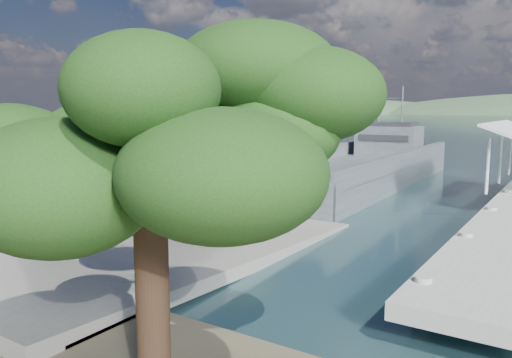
{
  "coord_description": "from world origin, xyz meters",
  "views": [
    {
      "loc": [
        14.86,
        -15.79,
        6.05
      ],
      "look_at": [
        0.53,
        6.0,
        2.37
      ],
      "focal_mm": 35.0,
      "sensor_mm": 36.0,
      "label": 1
    }
  ],
  "objects_px": {
    "military_truck": "(222,185)",
    "overhang_tree": "(145,124)",
    "soldier": "(128,214)",
    "landing_craft": "(352,174)"
  },
  "relations": [
    {
      "from": "military_truck",
      "to": "overhang_tree",
      "type": "relative_size",
      "value": 1.0
    },
    {
      "from": "soldier",
      "to": "overhang_tree",
      "type": "relative_size",
      "value": 0.21
    },
    {
      "from": "landing_craft",
      "to": "overhang_tree",
      "type": "xyz_separation_m",
      "value": [
        8.38,
        -30.71,
        4.96
      ]
    },
    {
      "from": "military_truck",
      "to": "overhang_tree",
      "type": "distance_m",
      "value": 15.38
    },
    {
      "from": "landing_craft",
      "to": "overhang_tree",
      "type": "height_order",
      "value": "landing_craft"
    },
    {
      "from": "landing_craft",
      "to": "soldier",
      "type": "relative_size",
      "value": 19.85
    },
    {
      "from": "landing_craft",
      "to": "overhang_tree",
      "type": "relative_size",
      "value": 4.2
    },
    {
      "from": "military_truck",
      "to": "soldier",
      "type": "height_order",
      "value": "military_truck"
    },
    {
      "from": "landing_craft",
      "to": "soldier",
      "type": "xyz_separation_m",
      "value": [
        -1.64,
        -22.19,
        0.53
      ]
    },
    {
      "from": "military_truck",
      "to": "soldier",
      "type": "distance_m",
      "value": 4.83
    }
  ]
}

